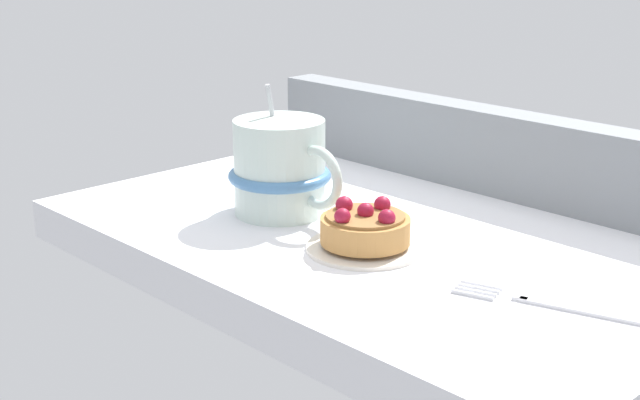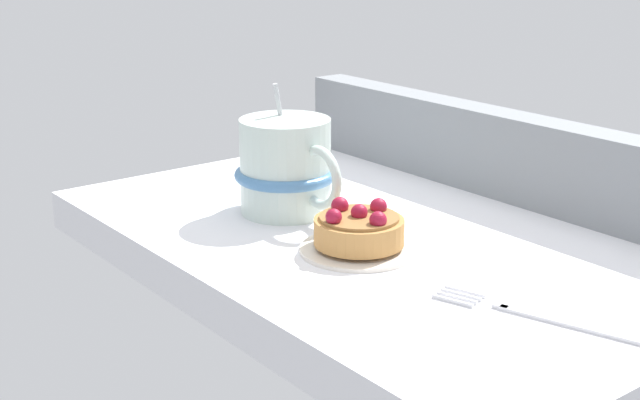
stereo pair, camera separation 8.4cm
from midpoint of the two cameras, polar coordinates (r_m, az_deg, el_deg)
ground_plane at (r=86.12cm, az=6.98°, el=-3.33°), size 64.28×40.36×4.05cm
window_rail_back at (r=97.27cm, az=14.71°, el=2.69°), size 63.00×4.27×9.03cm
dessert_plate at (r=79.96cm, az=5.53°, el=-3.12°), size 10.69×10.69×0.74cm
raspberry_tart at (r=79.35cm, az=5.56°, el=-1.88°), size 8.11×8.11×3.81cm
coffee_mug at (r=89.04cm, az=0.55°, el=2.07°), size 13.90×10.39×12.96cm
dessert_fork at (r=69.66cm, az=17.25°, el=-7.12°), size 16.73×6.55×0.60cm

